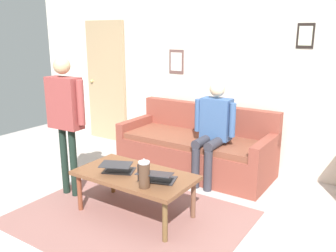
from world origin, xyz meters
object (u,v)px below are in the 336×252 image
(interior_door, at_px, (106,82))
(couch, at_px, (196,149))
(laptop_left, at_px, (157,177))
(person_standing, at_px, (65,109))
(french_press, at_px, (144,174))
(laptop_center, at_px, (118,168))
(person_seated, at_px, (213,127))
(coffee_table, at_px, (135,178))

(interior_door, xyz_separation_m, couch, (-2.05, 0.46, -0.72))
(laptop_left, bearing_deg, person_standing, 0.35)
(french_press, height_order, person_standing, person_standing)
(french_press, bearing_deg, person_standing, -7.92)
(person_standing, bearing_deg, french_press, 172.08)
(interior_door, bearing_deg, laptop_center, 134.77)
(person_seated, bearing_deg, laptop_center, 70.57)
(french_press, relative_size, person_seated, 0.22)
(laptop_center, distance_m, french_press, 0.48)
(coffee_table, bearing_deg, french_press, 142.77)
(interior_door, bearing_deg, person_seated, 163.96)
(interior_door, xyz_separation_m, person_seated, (-2.40, 0.69, -0.30))
(person_seated, bearing_deg, couch, -32.72)
(interior_door, height_order, french_press, interior_door)
(person_standing, bearing_deg, couch, -120.49)
(interior_door, height_order, laptop_left, interior_door)
(laptop_center, bearing_deg, laptop_left, -176.12)
(interior_door, relative_size, person_standing, 1.28)
(laptop_center, relative_size, french_press, 1.45)
(coffee_table, distance_m, person_standing, 1.12)
(laptop_left, distance_m, laptop_center, 0.47)
(interior_door, distance_m, couch, 2.22)
(couch, distance_m, laptop_left, 1.53)
(couch, distance_m, french_press, 1.71)
(interior_door, distance_m, person_standing, 2.27)
(laptop_left, distance_m, person_standing, 1.35)
(french_press, bearing_deg, laptop_left, -98.63)
(couch, distance_m, coffee_table, 1.44)
(laptop_center, bearing_deg, french_press, 162.00)
(laptop_center, distance_m, person_seated, 1.37)
(laptop_center, bearing_deg, couch, -93.75)
(laptop_center, xyz_separation_m, person_standing, (0.77, -0.02, 0.53))
(couch, xyz_separation_m, person_standing, (0.87, 1.48, 0.72))
(interior_door, distance_m, laptop_center, 2.82)
(couch, relative_size, coffee_table, 1.68)
(person_standing, bearing_deg, interior_door, -58.74)
(couch, height_order, coffee_table, couch)
(couch, bearing_deg, laptop_center, 86.25)
(person_standing, bearing_deg, person_seated, -134.31)
(laptop_left, xyz_separation_m, person_standing, (1.25, 0.01, 0.53))
(interior_door, distance_m, coffee_table, 2.91)
(couch, relative_size, laptop_center, 5.02)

